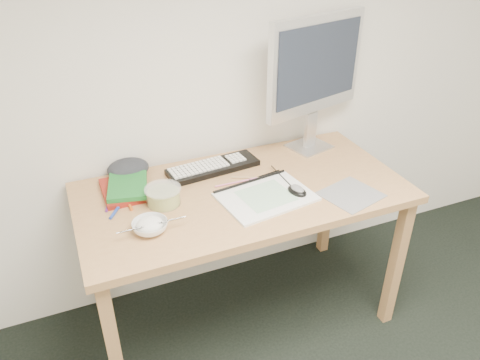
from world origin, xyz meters
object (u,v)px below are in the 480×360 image
Objects in this scene: desk at (243,205)px; keyboard at (213,167)px; monitor at (316,69)px; rice_bowl at (150,227)px; sketchpad at (266,197)px.

desk is 3.30× the size of keyboard.
rice_bowl is (-0.90, -0.38, -0.38)m from monitor.
sketchpad is 0.33m from keyboard.
monitor is (0.46, 0.24, 0.48)m from desk.
rice_bowl reaches higher than keyboard.
monitor is 1.05m from rice_bowl.
keyboard reaches higher than desk.
desk is at bearing 114.19° from sketchpad.
monitor reaches higher than desk.
sketchpad is at bearing -154.65° from monitor.
sketchpad is at bearing -74.42° from keyboard.
rice_bowl is at bearing -162.29° from desk.
rice_bowl reaches higher than sketchpad.
desk is 2.17× the size of monitor.
keyboard is at bearing 103.49° from sketchpad.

